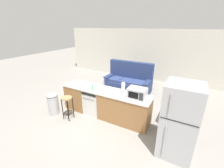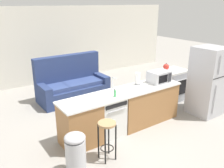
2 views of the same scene
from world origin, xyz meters
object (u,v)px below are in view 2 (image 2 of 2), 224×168
at_px(trash_bin, 76,153).
at_px(couch, 72,85).
at_px(stove_range, 172,85).
at_px(soap_bottle, 115,94).
at_px(kettle, 166,67).
at_px(paper_towel_roll, 138,79).
at_px(microwave, 159,77).
at_px(refrigerator, 207,81).
at_px(dishwasher, 109,116).
at_px(bar_stool, 107,133).

relative_size(trash_bin, couch, 0.37).
relative_size(stove_range, couch, 0.45).
bearing_deg(soap_bottle, kettle, 19.17).
relative_size(paper_towel_roll, couch, 0.14).
bearing_deg(microwave, refrigerator, -25.51).
height_order(microwave, couch, couch).
height_order(paper_towel_roll, soap_bottle, paper_towel_roll).
height_order(soap_bottle, kettle, kettle).
bearing_deg(dishwasher, refrigerator, -11.93).
bearing_deg(trash_bin, stove_range, 18.79).
height_order(stove_range, paper_towel_roll, paper_towel_roll).
relative_size(microwave, bar_stool, 0.68).
bearing_deg(refrigerator, stove_range, 89.99).
bearing_deg(paper_towel_roll, dishwasher, -169.11).
relative_size(bar_stool, couch, 0.37).
bearing_deg(microwave, paper_towel_roll, 160.06).
bearing_deg(microwave, stove_range, 25.57).
bearing_deg(kettle, couch, 143.37).
distance_m(stove_range, refrigerator, 1.17).
bearing_deg(trash_bin, microwave, 15.58).
height_order(refrigerator, trash_bin, refrigerator).
distance_m(dishwasher, kettle, 2.59).
bearing_deg(refrigerator, couch, 129.47).
relative_size(soap_bottle, couch, 0.09).
bearing_deg(microwave, trash_bin, -164.42).
relative_size(stove_range, soap_bottle, 5.11).
relative_size(refrigerator, paper_towel_roll, 6.08).
bearing_deg(stove_range, trash_bin, -161.21).
bearing_deg(microwave, couch, 117.51).
bearing_deg(soap_bottle, dishwasher, 112.15).
xyz_separation_m(kettle, couch, (-2.18, 1.62, -0.59)).
bearing_deg(couch, refrigerator, -50.53).
distance_m(refrigerator, microwave, 1.29).
distance_m(microwave, soap_bottle, 1.40).
bearing_deg(trash_bin, kettle, 21.43).
relative_size(microwave, kettle, 2.44).
xyz_separation_m(stove_range, kettle, (-0.17, 0.13, 0.53)).
relative_size(refrigerator, bar_stool, 2.32).
relative_size(stove_range, bar_stool, 1.22).
height_order(bar_stool, couch, couch).
relative_size(paper_towel_roll, bar_stool, 0.38).
relative_size(refrigerator, soap_bottle, 9.74).
bearing_deg(dishwasher, couch, 83.74).
relative_size(refrigerator, kettle, 8.36).
xyz_separation_m(refrigerator, bar_stool, (-3.11, -0.16, -0.32)).
height_order(kettle, couch, couch).
xyz_separation_m(stove_range, trash_bin, (-3.74, -1.27, -0.07)).
bearing_deg(refrigerator, microwave, 154.49).
height_order(kettle, trash_bin, kettle).
distance_m(paper_towel_roll, soap_bottle, 0.95).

